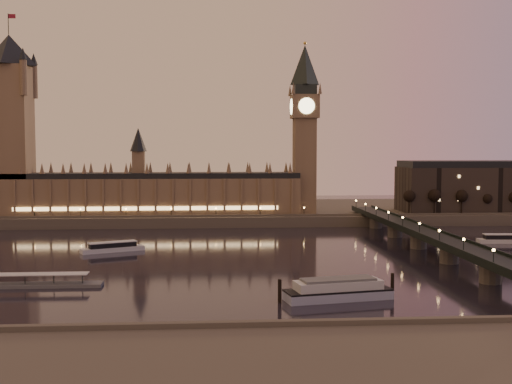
{
  "coord_description": "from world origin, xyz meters",
  "views": [
    {
      "loc": [
        -2.72,
        -266.29,
        45.77
      ],
      "look_at": [
        18.42,
        35.0,
        25.21
      ],
      "focal_mm": 45.0,
      "sensor_mm": 36.0,
      "label": 1
    }
  ],
  "objects_px": {
    "cruise_boat_b": "(503,239)",
    "moored_barge": "(338,290)",
    "cruise_boat_a": "(113,247)",
    "pontoon_pier": "(42,283)"
  },
  "relations": [
    {
      "from": "cruise_boat_a",
      "to": "pontoon_pier",
      "type": "xyz_separation_m",
      "value": [
        -12.42,
        -71.53,
        -0.84
      ]
    },
    {
      "from": "moored_barge",
      "to": "cruise_boat_b",
      "type": "bearing_deg",
      "value": 35.84
    },
    {
      "from": "cruise_boat_b",
      "to": "moored_barge",
      "type": "distance_m",
      "value": 150.0
    },
    {
      "from": "cruise_boat_a",
      "to": "cruise_boat_b",
      "type": "bearing_deg",
      "value": -20.25
    },
    {
      "from": "cruise_boat_b",
      "to": "moored_barge",
      "type": "bearing_deg",
      "value": -128.73
    },
    {
      "from": "cruise_boat_a",
      "to": "moored_barge",
      "type": "xyz_separation_m",
      "value": [
        82.06,
        -96.15,
        0.97
      ]
    },
    {
      "from": "cruise_boat_a",
      "to": "cruise_boat_b",
      "type": "relative_size",
      "value": 1.15
    },
    {
      "from": "cruise_boat_a",
      "to": "moored_barge",
      "type": "distance_m",
      "value": 126.41
    },
    {
      "from": "cruise_boat_b",
      "to": "pontoon_pier",
      "type": "bearing_deg",
      "value": -152.29
    },
    {
      "from": "moored_barge",
      "to": "pontoon_pier",
      "type": "xyz_separation_m",
      "value": [
        -94.48,
        24.62,
        -1.81
      ]
    }
  ]
}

